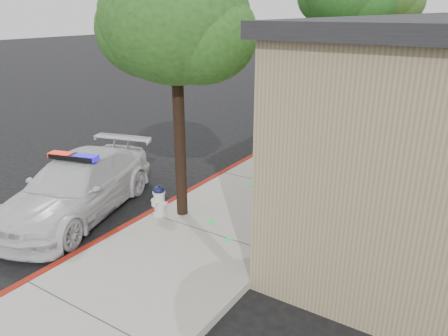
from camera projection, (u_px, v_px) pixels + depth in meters
ground at (147, 218)px, 9.54m from camera, size 120.00×120.00×0.00m
sidewalk at (272, 186)px, 11.07m from camera, size 3.20×60.00×0.15m
red_curb at (222, 174)px, 11.85m from camera, size 0.14×60.00×0.16m
police_car at (77, 187)px, 9.56m from camera, size 2.98×4.83×1.43m
fire_hydrant at (159, 200)px, 9.23m from camera, size 0.40×0.35×0.71m
street_tree_near at (175, 26)px, 8.07m from camera, size 3.16×2.88×5.28m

